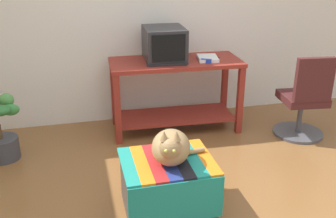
{
  "coord_description": "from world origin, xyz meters",
  "views": [
    {
      "loc": [
        -0.68,
        -2.22,
        1.85
      ],
      "look_at": [
        0.06,
        0.85,
        0.55
      ],
      "focal_mm": 41.89,
      "sensor_mm": 36.0,
      "label": 1
    }
  ],
  "objects_px": {
    "desk": "(175,83)",
    "tv_monitor": "(164,44)",
    "book": "(208,58)",
    "office_chair": "(304,102)",
    "ottoman_with_blanket": "(167,185)",
    "cat": "(171,147)",
    "keyboard": "(166,63)",
    "potted_plant": "(2,135)",
    "stapler": "(206,61)"
  },
  "relations": [
    {
      "from": "cat",
      "to": "ottoman_with_blanket",
      "type": "bearing_deg",
      "value": 128.88
    },
    {
      "from": "ottoman_with_blanket",
      "to": "cat",
      "type": "distance_m",
      "value": 0.34
    },
    {
      "from": "desk",
      "to": "keyboard",
      "type": "bearing_deg",
      "value": -133.52
    },
    {
      "from": "cat",
      "to": "office_chair",
      "type": "xyz_separation_m",
      "value": [
        1.64,
        0.93,
        -0.16
      ]
    },
    {
      "from": "keyboard",
      "to": "desk",
      "type": "bearing_deg",
      "value": 51.5
    },
    {
      "from": "book",
      "to": "stapler",
      "type": "distance_m",
      "value": 0.12
    },
    {
      "from": "ottoman_with_blanket",
      "to": "office_chair",
      "type": "height_order",
      "value": "office_chair"
    },
    {
      "from": "desk",
      "to": "office_chair",
      "type": "height_order",
      "value": "office_chair"
    },
    {
      "from": "desk",
      "to": "book",
      "type": "xyz_separation_m",
      "value": [
        0.33,
        -0.06,
        0.27
      ]
    },
    {
      "from": "keyboard",
      "to": "potted_plant",
      "type": "xyz_separation_m",
      "value": [
        -1.61,
        -0.15,
        -0.54
      ]
    },
    {
      "from": "desk",
      "to": "tv_monitor",
      "type": "height_order",
      "value": "tv_monitor"
    },
    {
      "from": "tv_monitor",
      "to": "potted_plant",
      "type": "distance_m",
      "value": 1.8
    },
    {
      "from": "potted_plant",
      "to": "stapler",
      "type": "relative_size",
      "value": 5.51
    },
    {
      "from": "ottoman_with_blanket",
      "to": "cat",
      "type": "bearing_deg",
      "value": -66.93
    },
    {
      "from": "tv_monitor",
      "to": "book",
      "type": "xyz_separation_m",
      "value": [
        0.44,
        -0.11,
        -0.15
      ]
    },
    {
      "from": "book",
      "to": "stapler",
      "type": "bearing_deg",
      "value": -105.75
    },
    {
      "from": "desk",
      "to": "stapler",
      "type": "distance_m",
      "value": 0.42
    },
    {
      "from": "book",
      "to": "cat",
      "type": "relative_size",
      "value": 0.57
    },
    {
      "from": "ottoman_with_blanket",
      "to": "book",
      "type": "bearing_deg",
      "value": 60.73
    },
    {
      "from": "book",
      "to": "office_chair",
      "type": "xyz_separation_m",
      "value": [
        0.9,
        -0.46,
        -0.4
      ]
    },
    {
      "from": "keyboard",
      "to": "stapler",
      "type": "bearing_deg",
      "value": 1.71
    },
    {
      "from": "tv_monitor",
      "to": "office_chair",
      "type": "distance_m",
      "value": 1.56
    },
    {
      "from": "book",
      "to": "office_chair",
      "type": "bearing_deg",
      "value": -16.33
    },
    {
      "from": "tv_monitor",
      "to": "stapler",
      "type": "height_order",
      "value": "tv_monitor"
    },
    {
      "from": "desk",
      "to": "tv_monitor",
      "type": "distance_m",
      "value": 0.43
    },
    {
      "from": "tv_monitor",
      "to": "stapler",
      "type": "xyz_separation_m",
      "value": [
        0.39,
        -0.21,
        -0.14
      ]
    },
    {
      "from": "book",
      "to": "potted_plant",
      "type": "bearing_deg",
      "value": -163.23
    },
    {
      "from": "potted_plant",
      "to": "office_chair",
      "type": "relative_size",
      "value": 0.68
    },
    {
      "from": "tv_monitor",
      "to": "ottoman_with_blanket",
      "type": "distance_m",
      "value": 1.65
    },
    {
      "from": "keyboard",
      "to": "book",
      "type": "relative_size",
      "value": 1.51
    },
    {
      "from": "book",
      "to": "cat",
      "type": "bearing_deg",
      "value": -107.39
    },
    {
      "from": "potted_plant",
      "to": "ottoman_with_blanket",
      "type": "bearing_deg",
      "value": -40.6
    },
    {
      "from": "desk",
      "to": "office_chair",
      "type": "bearing_deg",
      "value": -20.5
    },
    {
      "from": "book",
      "to": "office_chair",
      "type": "relative_size",
      "value": 0.3
    },
    {
      "from": "keyboard",
      "to": "potted_plant",
      "type": "relative_size",
      "value": 0.66
    },
    {
      "from": "ottoman_with_blanket",
      "to": "office_chair",
      "type": "relative_size",
      "value": 0.75
    },
    {
      "from": "book",
      "to": "keyboard",
      "type": "bearing_deg",
      "value": -160.79
    },
    {
      "from": "desk",
      "to": "ottoman_with_blanket",
      "type": "relative_size",
      "value": 2.07
    },
    {
      "from": "tv_monitor",
      "to": "stapler",
      "type": "distance_m",
      "value": 0.46
    },
    {
      "from": "keyboard",
      "to": "book",
      "type": "distance_m",
      "value": 0.46
    },
    {
      "from": "tv_monitor",
      "to": "office_chair",
      "type": "bearing_deg",
      "value": -20.67
    },
    {
      "from": "tv_monitor",
      "to": "cat",
      "type": "distance_m",
      "value": 1.57
    },
    {
      "from": "office_chair",
      "to": "book",
      "type": "bearing_deg",
      "value": -20.3
    },
    {
      "from": "book",
      "to": "potted_plant",
      "type": "distance_m",
      "value": 2.15
    },
    {
      "from": "tv_monitor",
      "to": "desk",
      "type": "bearing_deg",
      "value": -22.56
    },
    {
      "from": "keyboard",
      "to": "office_chair",
      "type": "xyz_separation_m",
      "value": [
        1.36,
        -0.39,
        -0.4
      ]
    },
    {
      "from": "book",
      "to": "ottoman_with_blanket",
      "type": "height_order",
      "value": "book"
    },
    {
      "from": "desk",
      "to": "ottoman_with_blanket",
      "type": "distance_m",
      "value": 1.5
    },
    {
      "from": "cat",
      "to": "book",
      "type": "bearing_deg",
      "value": 77.76
    },
    {
      "from": "cat",
      "to": "office_chair",
      "type": "relative_size",
      "value": 0.52
    }
  ]
}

